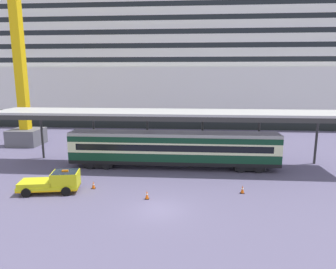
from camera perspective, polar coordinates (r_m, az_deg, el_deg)
The scene contains 9 objects.
ground_plane at distance 24.30m, azimuth -1.75°, elevation -14.00°, with size 400.00×400.00×0.00m, color #585373.
cruise_ship at distance 74.54m, azimuth -0.38°, elevation 12.00°, with size 166.00×31.98×34.46m.
platform_canopy at distance 33.61m, azimuth 1.05°, elevation 3.90°, with size 39.94×5.69×6.40m.
train_carriage at distance 33.86m, azimuth 0.98°, elevation -2.59°, with size 23.20×2.81×4.11m.
service_truck at distance 29.13m, azimuth -20.54°, elevation -8.30°, with size 5.47×2.94×2.02m.
traffic_cone_near at distance 29.16m, azimuth -13.89°, elevation -9.24°, with size 0.36×0.36×0.69m.
traffic_cone_mid at distance 28.04m, azimuth 13.87°, elevation -9.99°, with size 0.36×0.36×0.76m.
traffic_cone_far at distance 26.12m, azimuth -3.99°, elevation -11.27°, with size 0.36×0.36×0.77m.
dockside_crane at distance 49.92m, azimuth -26.36°, elevation 18.62°, with size 11.84×4.40×56.69m.
Camera 1 is at (2.37, -21.89, 10.28)m, focal length 32.31 mm.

